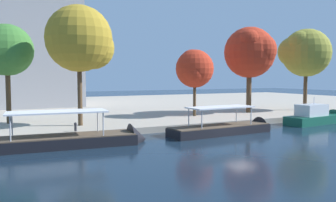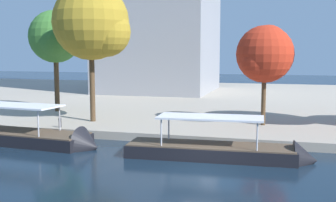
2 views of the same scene
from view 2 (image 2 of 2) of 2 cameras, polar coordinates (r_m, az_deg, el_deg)
name	(u,v)px [view 2 (image 2 of 2)]	position (r m, az deg, el deg)	size (l,w,h in m)	color
ground_plane	(202,171)	(24.14, 4.71, -9.65)	(220.00, 220.00, 0.00)	#142333
dock_promenade	(249,100)	(57.36, 11.06, 0.09)	(120.00, 55.00, 0.66)	#A39989
tour_boat_1	(25,139)	(32.92, -19.18, -5.00)	(13.71, 4.20, 4.13)	black
tour_boat_2	(225,154)	(26.97, 7.93, -7.26)	(12.14, 3.27, 3.78)	black
mooring_bollard_0	(60,122)	(35.16, -14.70, -2.83)	(0.25, 0.25, 0.82)	#2D2D33
tree_1	(265,53)	(35.78, 13.19, 6.49)	(4.81, 5.01, 8.50)	#4C3823
tree_2	(94,25)	(37.29, -10.17, 10.26)	(6.94, 6.71, 12.16)	#4C3823
tree_4	(56,36)	(44.73, -15.23, 8.63)	(5.44, 5.69, 10.51)	#4C3823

